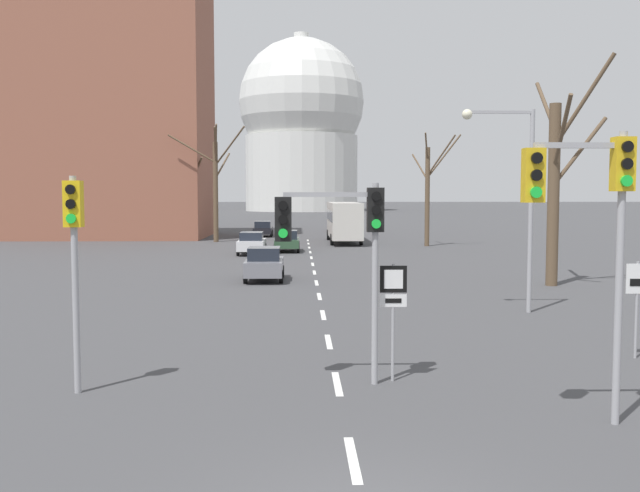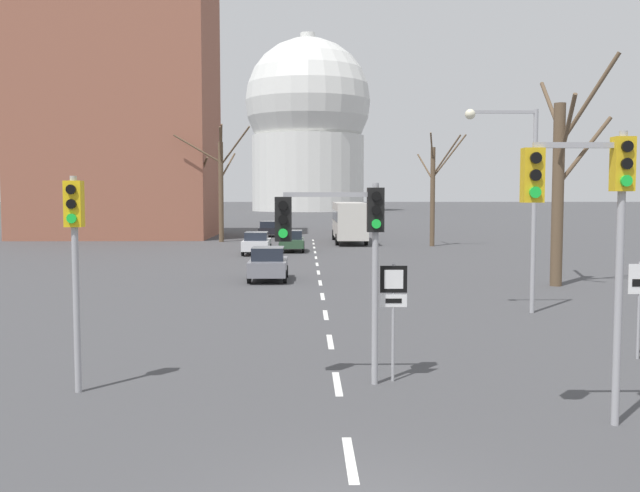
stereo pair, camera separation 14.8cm
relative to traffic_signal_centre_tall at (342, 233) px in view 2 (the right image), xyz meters
The scene contains 31 objects.
lane_stripe_0 5.57m from the traffic_signal_centre_tall, 91.25° to the right, with size 0.16×2.00×0.01m, color silver.
lane_stripe_1 3.34m from the traffic_signal_centre_tall, 156.80° to the left, with size 0.16×2.00×0.01m, color silver.
lane_stripe_2 5.64m from the traffic_signal_centre_tall, 91.23° to the left, with size 0.16×2.00×0.01m, color silver.
lane_stripe_3 9.64m from the traffic_signal_centre_tall, 90.62° to the left, with size 0.16×2.00×0.01m, color silver.
lane_stripe_4 13.95m from the traffic_signal_centre_tall, 90.41° to the left, with size 0.16×2.00×0.01m, color silver.
lane_stripe_5 18.35m from the traffic_signal_centre_tall, 90.31° to the left, with size 0.16×2.00×0.01m, color silver.
lane_stripe_6 22.79m from the traffic_signal_centre_tall, 90.25° to the left, with size 0.16×2.00×0.01m, color silver.
lane_stripe_7 27.25m from the traffic_signal_centre_tall, 90.21° to the left, with size 0.16×2.00×0.01m, color silver.
lane_stripe_8 31.72m from the traffic_signal_centre_tall, 90.18° to the left, with size 0.16×2.00×0.01m, color silver.
lane_stripe_9 36.20m from the traffic_signal_centre_tall, 90.15° to the left, with size 0.16×2.00×0.01m, color silver.
lane_stripe_10 40.68m from the traffic_signal_centre_tall, 90.14° to the left, with size 0.16×2.00×0.01m, color silver.
lane_stripe_11 45.17m from the traffic_signal_centre_tall, 90.12° to the left, with size 0.16×2.00×0.01m, color silver.
lane_stripe_12 49.65m from the traffic_signal_centre_tall, 90.11° to the left, with size 0.16×2.00×0.01m, color silver.
traffic_signal_centre_tall is the anchor object (origin of this frame).
traffic_signal_near_right 5.19m from the traffic_signal_centre_tall, 34.07° to the right, with size 1.96×0.34×5.29m.
traffic_signal_near_left 5.63m from the traffic_signal_centre_tall, behind, with size 0.36×0.34×4.56m.
route_sign_post 1.93m from the traffic_signal_centre_tall, 11.09° to the left, with size 0.60×0.08×2.65m.
speed_limit_sign 8.14m from the traffic_signal_centre_tall, 16.44° to the left, with size 0.60×0.08×2.48m.
street_lamp_right 11.56m from the traffic_signal_centre_tall, 54.50° to the left, with size 2.56×0.36×7.13m.
sedan_near_left 19.38m from the traffic_signal_centre_tall, 97.79° to the left, with size 1.86×3.84×1.63m.
sedan_near_right 64.59m from the traffic_signal_centre_tall, 86.44° to the left, with size 1.91×4.33×1.60m.
sedan_mid_centre 36.78m from the traffic_signal_centre_tall, 92.79° to the left, with size 1.84×4.15×1.57m.
sedan_far_left 34.69m from the traffic_signal_centre_tall, 96.99° to the left, with size 1.89×4.39×1.57m.
sedan_far_right 55.64m from the traffic_signal_centre_tall, 94.63° to the left, with size 1.89×3.91×1.54m.
city_bus 46.37m from the traffic_signal_centre_tall, 86.28° to the left, with size 2.66×10.80×3.48m.
bare_tree_left_near 52.17m from the traffic_signal_centre_tall, 102.23° to the left, with size 2.91×4.91×7.58m.
bare_tree_right_near 19.94m from the traffic_signal_centre_tall, 57.18° to the left, with size 2.99×5.02×10.31m.
bare_tree_left_far 48.29m from the traffic_signal_centre_tall, 99.82° to the left, with size 6.95×5.23×10.09m.
bare_tree_right_far 43.01m from the traffic_signal_centre_tall, 77.15° to the left, with size 3.62×4.34×9.06m.
capitol_dome 169.32m from the traffic_signal_centre_tall, 90.03° to the left, with size 31.87×31.87×45.01m.
apartment_block_left 59.62m from the traffic_signal_centre_tall, 108.80° to the left, with size 18.00×14.00×26.29m, color #935642.
Camera 2 is at (-0.70, -8.85, 4.17)m, focal length 40.00 mm.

